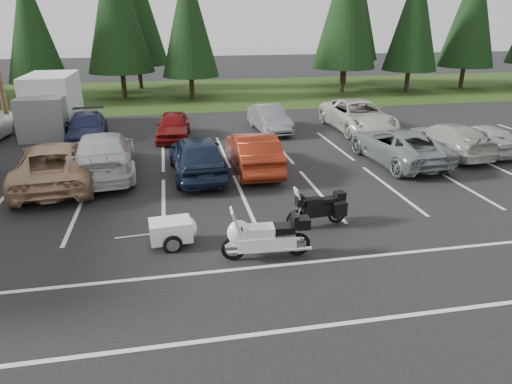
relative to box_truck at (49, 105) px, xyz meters
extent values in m
plane|color=black|center=(8.00, -12.50, -1.45)|extent=(120.00, 120.00, 0.00)
cube|color=#1F3711|center=(8.00, 11.50, -1.45)|extent=(80.00, 16.00, 0.01)
cube|color=slate|center=(12.00, 42.50, -1.45)|extent=(70.00, 50.00, 0.02)
cube|color=silver|center=(8.00, -10.50, -1.45)|extent=(32.00, 16.00, 0.01)
cylinder|color=#332316|center=(-2.50, 8.90, -0.39)|extent=(0.36, 0.36, 2.11)
cone|color=black|center=(-2.50, 8.90, 3.83)|extent=(3.87, 3.87, 7.48)
cylinder|color=#332316|center=(3.00, 10.40, -0.14)|extent=(0.36, 0.36, 2.62)
cone|color=black|center=(3.00, 10.40, 5.09)|extent=(4.80, 4.80, 9.27)
cylinder|color=#332316|center=(8.00, 9.10, -0.32)|extent=(0.36, 0.36, 2.26)
cone|color=black|center=(8.00, 9.10, 4.19)|extent=(4.14, 4.14, 7.99)
cylinder|color=#332316|center=(20.00, 9.60, -0.11)|extent=(0.36, 0.36, 2.69)
cone|color=black|center=(20.00, 9.60, 5.27)|extent=(4.93, 4.93, 9.52)
cylinder|color=#332316|center=(25.50, 9.30, -0.29)|extent=(0.36, 0.36, 2.33)
cone|color=black|center=(25.50, 9.30, 4.37)|extent=(4.27, 4.27, 8.24)
cylinder|color=#332316|center=(31.00, 10.10, -0.21)|extent=(0.36, 0.36, 2.47)
cone|color=black|center=(31.00, 10.10, 4.73)|extent=(4.53, 4.53, 8.76)
cylinder|color=#332316|center=(4.00, 15.00, -0.09)|extent=(0.36, 0.36, 2.71)
cone|color=black|center=(4.00, 15.00, 5.33)|extent=(4.97, 4.97, 9.61)
cylinder|color=#332316|center=(22.00, 14.30, 0.05)|extent=(0.36, 0.36, 3.00)
imported|color=tan|center=(2.00, -8.70, -0.66)|extent=(3.18, 5.94, 1.59)
imported|color=beige|center=(3.58, -7.89, -0.62)|extent=(2.77, 5.91, 1.67)
imported|color=#162137|center=(7.13, -8.72, -0.64)|extent=(2.20, 4.88, 1.63)
imported|color=maroon|center=(9.38, -8.46, -0.68)|extent=(1.65, 4.69, 1.54)
imported|color=gray|center=(15.58, -8.57, -0.72)|extent=(2.77, 5.37, 1.45)
imported|color=#ADA79E|center=(18.27, -7.85, -0.75)|extent=(2.37, 4.97, 1.40)
imported|color=#AFAEB3|center=(20.07, -7.90, -0.78)|extent=(1.65, 3.93, 1.33)
imported|color=#1C1F47|center=(2.15, -2.35, -0.78)|extent=(2.27, 4.75, 1.34)
imported|color=maroon|center=(6.34, -2.75, -0.79)|extent=(1.90, 4.02, 1.33)
imported|color=slate|center=(11.47, -2.07, -0.77)|extent=(1.77, 4.23, 1.36)
imported|color=beige|center=(16.16, -2.86, -0.65)|extent=(2.83, 5.84, 1.60)
camera|label=1|loc=(6.18, -25.69, 4.41)|focal=32.00mm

